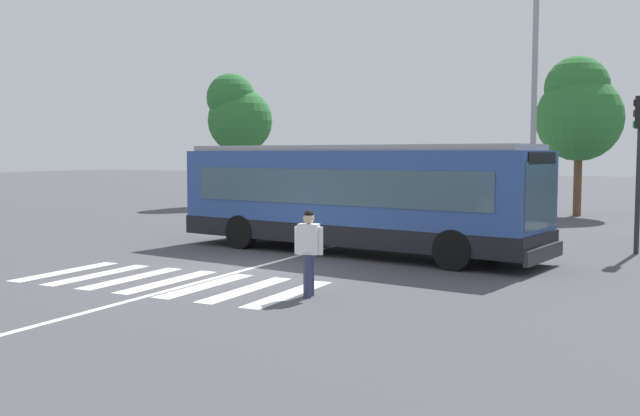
# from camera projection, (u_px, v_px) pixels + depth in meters

# --- Properties ---
(ground_plane) EXTENTS (160.00, 160.00, 0.00)m
(ground_plane) POSITION_uv_depth(u_px,v_px,m) (239.00, 270.00, 17.49)
(ground_plane) COLOR #47474C
(city_transit_bus) EXTENTS (11.20, 4.23, 3.06)m
(city_transit_bus) POSITION_uv_depth(u_px,v_px,m) (354.00, 197.00, 20.37)
(city_transit_bus) COLOR black
(city_transit_bus) RESTS_ON ground_plane
(pedestrian_crossing_street) EXTENTS (0.57, 0.37, 1.72)m
(pedestrian_crossing_street) POSITION_uv_depth(u_px,v_px,m) (309.00, 248.00, 14.18)
(pedestrian_crossing_street) COLOR #333856
(pedestrian_crossing_street) RESTS_ON ground_plane
(parked_car_champagne) EXTENTS (1.98, 4.56, 1.35)m
(parked_car_champagne) POSITION_uv_depth(u_px,v_px,m) (381.00, 197.00, 33.79)
(parked_car_champagne) COLOR black
(parked_car_champagne) RESTS_ON ground_plane
(parked_car_silver) EXTENTS (2.30, 4.67, 1.35)m
(parked_car_silver) POSITION_uv_depth(u_px,v_px,m) (436.00, 199.00, 32.37)
(parked_car_silver) COLOR black
(parked_car_silver) RESTS_ON ground_plane
(parked_car_white) EXTENTS (2.34, 4.68, 1.35)m
(parked_car_white) POSITION_uv_depth(u_px,v_px,m) (499.00, 201.00, 31.24)
(parked_car_white) COLOR black
(parked_car_white) RESTS_ON ground_plane
(traffic_light_far_corner) EXTENTS (0.33, 0.32, 4.42)m
(traffic_light_far_corner) POSITION_uv_depth(u_px,v_px,m) (639.00, 148.00, 20.12)
(traffic_light_far_corner) COLOR #28282B
(traffic_light_far_corner) RESTS_ON ground_plane
(twin_arm_street_lamp) EXTENTS (4.12, 0.32, 10.48)m
(twin_arm_street_lamp) POSITION_uv_depth(u_px,v_px,m) (535.00, 54.00, 25.04)
(twin_arm_street_lamp) COLOR #939399
(twin_arm_street_lamp) RESTS_ON ground_plane
(background_tree_left) EXTENTS (3.48, 3.48, 7.11)m
(background_tree_left) POSITION_uv_depth(u_px,v_px,m) (237.00, 114.00, 38.82)
(background_tree_left) COLOR brown
(background_tree_left) RESTS_ON ground_plane
(background_tree_right) EXTENTS (3.85, 3.85, 7.19)m
(background_tree_right) POSITION_uv_depth(u_px,v_px,m) (579.00, 110.00, 32.33)
(background_tree_right) COLOR brown
(background_tree_right) RESTS_ON ground_plane
(crosswalk_painted_stripes) EXTENTS (6.58, 3.11, 0.01)m
(crosswalk_painted_stripes) POSITION_uv_depth(u_px,v_px,m) (168.00, 282.00, 15.89)
(crosswalk_painted_stripes) COLOR silver
(crosswalk_painted_stripes) RESTS_ON ground_plane
(lane_center_line) EXTENTS (0.16, 24.00, 0.01)m
(lane_center_line) POSITION_uv_depth(u_px,v_px,m) (284.00, 259.00, 19.22)
(lane_center_line) COLOR silver
(lane_center_line) RESTS_ON ground_plane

